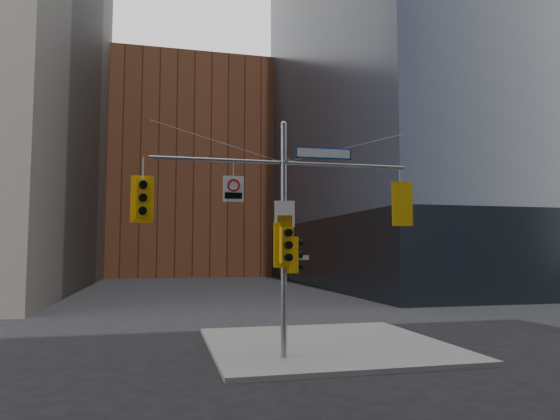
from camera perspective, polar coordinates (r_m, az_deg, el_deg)
name	(u,v)px	position (r m, az deg, el deg)	size (l,w,h in m)	color
ground	(302,380)	(13.59, 2.55, -18.79)	(160.00, 160.00, 0.00)	black
sidewalk_corner	(326,345)	(17.89, 5.30, -15.06)	(8.00, 8.00, 0.15)	gray
podium_ne	(481,253)	(54.71, 22.01, -4.58)	(36.40, 36.40, 6.00)	black
brick_midrise	(189,174)	(71.56, -10.33, 4.08)	(26.00, 20.00, 28.00)	brown
signal_assembly	(284,214)	(15.14, 0.42, -0.48)	(8.00, 0.80, 7.30)	gray
traffic_light_west_arm	(142,198)	(14.76, -15.44, 1.28)	(0.65, 0.54, 1.37)	#FFB80D
traffic_light_east_arm	(400,204)	(16.52, 13.57, 0.64)	(0.67, 0.57, 1.41)	#FFB80D
traffic_light_pole_side	(294,255)	(15.19, 1.62, -5.15)	(0.45, 0.38, 1.10)	#FFB80D
traffic_light_pole_front	(286,245)	(14.84, 0.67, -4.03)	(0.64, 0.55, 1.34)	#FFB80D
street_sign_blade	(324,153)	(15.75, 5.01, 6.47)	(1.82, 0.09, 0.35)	navy
regulatory_sign_arm	(233,188)	(14.90, -5.34, 2.53)	(0.62, 0.07, 0.77)	silver
regulatory_sign_pole	(285,215)	(15.02, 0.53, -0.53)	(0.61, 0.12, 0.80)	silver
street_blade_ew	(298,258)	(15.22, 2.07, -5.45)	(0.71, 0.13, 0.14)	silver
street_blade_ns	(280,265)	(15.55, 0.02, -6.35)	(0.10, 0.78, 0.16)	#145926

